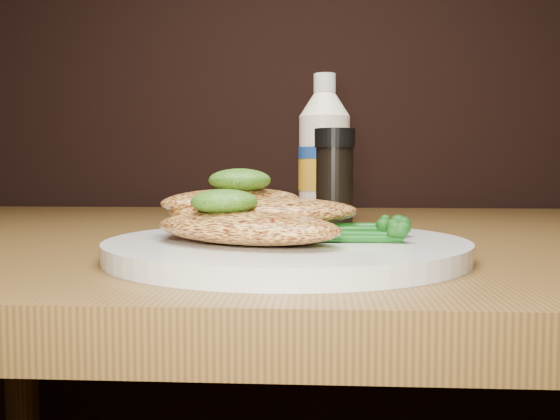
{
  "coord_description": "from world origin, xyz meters",
  "views": [
    {
      "loc": [
        -0.02,
        0.33,
        0.82
      ],
      "look_at": [
        -0.05,
        0.83,
        0.79
      ],
      "focal_mm": 40.76,
      "sensor_mm": 36.0,
      "label": 1
    }
  ],
  "objects": [
    {
      "name": "pesto_back",
      "position": [
        -0.09,
        0.87,
        0.81
      ],
      "size": [
        0.06,
        0.05,
        0.02
      ],
      "primitive_type": "ellipsoid",
      "rotation": [
        0.0,
        0.0,
        0.07
      ],
      "color": "#0A3407",
      "rests_on": "chicken_back"
    },
    {
      "name": "mayo_bottle",
      "position": [
        -0.01,
        1.17,
        0.85
      ],
      "size": [
        0.08,
        0.08,
        0.19
      ],
      "primitive_type": null,
      "rotation": [
        0.0,
        0.0,
        0.11
      ],
      "color": "white",
      "rests_on": "dining_table"
    },
    {
      "name": "pepper_grinder",
      "position": [
        0.0,
        1.09,
        0.81
      ],
      "size": [
        0.06,
        0.06,
        0.12
      ],
      "primitive_type": null,
      "rotation": [
        0.0,
        0.0,
        -0.22
      ],
      "color": "black",
      "rests_on": "dining_table"
    },
    {
      "name": "pesto_front",
      "position": [
        -0.09,
        0.81,
        0.8
      ],
      "size": [
        0.06,
        0.06,
        0.02
      ],
      "primitive_type": "ellipsoid",
      "rotation": [
        0.0,
        0.0,
        0.25
      ],
      "color": "#0A3407",
      "rests_on": "chicken_front"
    },
    {
      "name": "chicken_back",
      "position": [
        -0.09,
        0.88,
        0.79
      ],
      "size": [
        0.15,
        0.16,
        0.02
      ],
      "primitive_type": "ellipsoid",
      "rotation": [
        0.0,
        0.0,
        0.82
      ],
      "color": "#E6A449",
      "rests_on": "plate"
    },
    {
      "name": "chicken_front",
      "position": [
        -0.07,
        0.8,
        0.78
      ],
      "size": [
        0.18,
        0.15,
        0.02
      ],
      "primitive_type": "ellipsoid",
      "rotation": [
        0.0,
        0.0,
        -0.47
      ],
      "color": "#E6A449",
      "rests_on": "plate"
    },
    {
      "name": "plate",
      "position": [
        -0.04,
        0.83,
        0.76
      ],
      "size": [
        0.29,
        0.29,
        0.02
      ],
      "primitive_type": "cylinder",
      "color": "silver",
      "rests_on": "dining_table"
    },
    {
      "name": "broccolini_bundle",
      "position": [
        0.0,
        0.84,
        0.78
      ],
      "size": [
        0.16,
        0.13,
        0.02
      ],
      "primitive_type": null,
      "rotation": [
        0.0,
        0.0,
        0.26
      ],
      "color": "#115113",
      "rests_on": "plate"
    },
    {
      "name": "chicken_mid",
      "position": [
        -0.06,
        0.85,
        0.79
      ],
      "size": [
        0.17,
        0.1,
        0.02
      ],
      "primitive_type": "ellipsoid",
      "rotation": [
        0.0,
        0.0,
        0.17
      ],
      "color": "#E6A449",
      "rests_on": "plate"
    }
  ]
}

